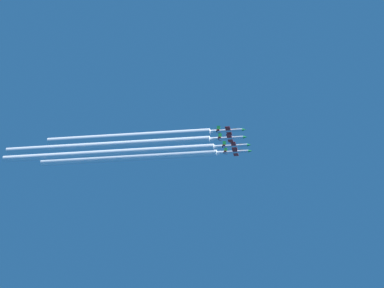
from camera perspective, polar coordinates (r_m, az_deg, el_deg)
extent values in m
cylinder|color=silver|center=(526.16, 1.86, -0.33)|extent=(1.08, 9.30, 1.08)
cone|color=#198C33|center=(525.62, 2.45, -0.29)|extent=(1.02, 1.57, 1.02)
ellipsoid|color=#332D14|center=(526.13, 2.08, -0.27)|extent=(0.59, 2.15, 0.48)
cube|color=red|center=(526.17, 1.81, -0.34)|extent=(7.83, 1.86, 0.12)
cube|color=red|center=(526.61, 1.41, -0.35)|extent=(3.33, 1.08, 0.12)
cube|color=#198C33|center=(527.13, 1.42, -0.21)|extent=(0.10, 1.27, 1.66)
cylinder|color=black|center=(526.68, 1.34, -0.36)|extent=(0.81, 0.59, 0.81)
cylinder|color=silver|center=(520.38, 1.81, -0.07)|extent=(1.08, 9.30, 1.08)
cone|color=#198C33|center=(519.84, 2.41, -0.04)|extent=(1.02, 1.57, 1.02)
ellipsoid|color=#332D14|center=(520.35, 2.04, -0.01)|extent=(0.59, 2.15, 0.48)
cube|color=red|center=(520.39, 1.76, -0.08)|extent=(7.83, 1.86, 0.12)
cube|color=red|center=(520.83, 1.35, -0.10)|extent=(3.33, 1.08, 0.12)
cube|color=#198C33|center=(521.36, 1.36, 0.04)|extent=(0.10, 1.27, 1.66)
cylinder|color=black|center=(520.91, 1.28, -0.10)|extent=(0.81, 0.59, 0.81)
cylinder|color=silver|center=(513.34, 1.64, 0.26)|extent=(1.08, 9.30, 1.08)
cone|color=#198C33|center=(512.79, 2.24, 0.29)|extent=(1.02, 1.57, 1.02)
ellipsoid|color=#332D14|center=(513.31, 1.86, 0.32)|extent=(0.59, 2.15, 0.48)
cube|color=red|center=(513.36, 1.59, 0.24)|extent=(7.83, 1.86, 0.12)
cube|color=red|center=(513.81, 1.17, 0.23)|extent=(3.33, 1.08, 0.12)
cube|color=#198C33|center=(514.35, 1.18, 0.37)|extent=(0.10, 1.27, 1.66)
cylinder|color=black|center=(513.89, 1.10, 0.22)|extent=(0.81, 0.59, 0.81)
cylinder|color=silver|center=(507.44, 1.58, 0.57)|extent=(1.08, 9.30, 1.08)
cone|color=#198C33|center=(506.88, 2.19, 0.60)|extent=(1.02, 1.57, 1.02)
ellipsoid|color=#332D14|center=(507.41, 1.81, 0.63)|extent=(0.59, 2.15, 0.48)
cube|color=red|center=(507.46, 1.53, 0.56)|extent=(7.83, 1.86, 0.12)
cube|color=red|center=(507.91, 1.11, 0.54)|extent=(3.33, 1.08, 0.12)
cube|color=#198C33|center=(508.45, 1.12, 0.68)|extent=(0.10, 1.27, 1.66)
cylinder|color=black|center=(507.98, 1.03, 0.53)|extent=(0.81, 0.59, 0.81)
cylinder|color=white|center=(530.95, -1.91, -0.54)|extent=(1.33, 60.56, 1.33)
cylinder|color=white|center=(532.22, -2.68, -0.59)|extent=(2.52, 69.65, 2.52)
cylinder|color=white|center=(526.21, -2.62, -0.33)|extent=(1.33, 72.11, 1.33)
cylinder|color=white|center=(527.84, -3.55, -0.38)|extent=(2.52, 82.93, 2.52)
cylinder|color=white|center=(518.99, -2.67, 0.00)|extent=(1.33, 68.64, 1.33)
cylinder|color=white|center=(520.55, -3.56, -0.05)|extent=(2.52, 78.93, 2.52)
cylinder|color=white|center=(511.84, -1.97, 0.36)|extent=(1.33, 53.93, 1.33)
cylinder|color=white|center=(512.97, -2.68, 0.31)|extent=(2.52, 62.02, 2.52)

